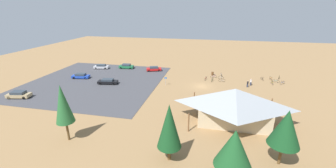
{
  "coord_description": "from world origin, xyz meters",
  "views": [
    {
      "loc": [
        -2.2,
        48.66,
        17.9
      ],
      "look_at": [
        7.51,
        3.29,
        1.2
      ],
      "focal_mm": 22.83,
      "sensor_mm": 36.0,
      "label": 1
    }
  ],
  "objects_px": {
    "pine_far_west": "(63,104)",
    "trash_bin": "(212,73)",
    "car_green_far_end": "(126,66)",
    "visitor_at_bikes": "(251,82)",
    "car_red_second_row": "(154,69)",
    "bicycle_silver_near_sign": "(222,80)",
    "bicycle_black_near_porch": "(262,79)",
    "lot_sign": "(166,80)",
    "bicycle_orange_yard_left": "(271,78)",
    "bicycle_red_lone_west": "(206,79)",
    "bicycle_white_by_bin": "(221,77)",
    "car_tan_mid_lot": "(19,95)",
    "bicycle_yellow_yard_right": "(279,77)",
    "bicycle_blue_mid_cluster": "(283,83)",
    "visitor_crossing_yard": "(246,98)",
    "bicycle_green_back_row": "(212,80)",
    "bicycle_teal_trailside": "(276,81)",
    "car_black_back_corner": "(108,81)",
    "bike_pavilion": "(234,103)",
    "car_silver_end_stall": "(101,67)",
    "bicycle_yellow_front_row": "(272,83)",
    "bicycle_purple_lone_east": "(213,76)",
    "car_blue_front_row": "(81,76)",
    "pine_west": "(234,148)",
    "visitor_by_pavilion": "(248,84)",
    "pine_midwest": "(286,128)",
    "pine_east": "(169,126)"
  },
  "relations": [
    {
      "from": "bicycle_orange_yard_left",
      "to": "bicycle_red_lone_west",
      "type": "bearing_deg",
      "value": 12.59
    },
    {
      "from": "car_tan_mid_lot",
      "to": "visitor_crossing_yard",
      "type": "bearing_deg",
      "value": -170.48
    },
    {
      "from": "car_blue_front_row",
      "to": "lot_sign",
      "type": "bearing_deg",
      "value": 178.67
    },
    {
      "from": "bicycle_silver_near_sign",
      "to": "visitor_at_bikes",
      "type": "relative_size",
      "value": 0.95
    },
    {
      "from": "visitor_at_bikes",
      "to": "pine_east",
      "type": "bearing_deg",
      "value": 65.42
    },
    {
      "from": "bike_pavilion",
      "to": "bicycle_black_near_porch",
      "type": "relative_size",
      "value": 8.65
    },
    {
      "from": "pine_west",
      "to": "car_silver_end_stall",
      "type": "bearing_deg",
      "value": -46.83
    },
    {
      "from": "car_red_second_row",
      "to": "visitor_crossing_yard",
      "type": "relative_size",
      "value": 2.7
    },
    {
      "from": "bicycle_orange_yard_left",
      "to": "bike_pavilion",
      "type": "bearing_deg",
      "value": 65.43
    },
    {
      "from": "bicycle_teal_trailside",
      "to": "trash_bin",
      "type": "bearing_deg",
      "value": -10.99
    },
    {
      "from": "bicycle_green_back_row",
      "to": "bicycle_black_near_porch",
      "type": "bearing_deg",
      "value": -162.9
    },
    {
      "from": "car_blue_front_row",
      "to": "pine_far_west",
      "type": "bearing_deg",
      "value": 120.02
    },
    {
      "from": "bicycle_yellow_front_row",
      "to": "visitor_by_pavilion",
      "type": "distance_m",
      "value": 7.24
    },
    {
      "from": "bicycle_white_by_bin",
      "to": "car_tan_mid_lot",
      "type": "xyz_separation_m",
      "value": [
        41.59,
        21.91,
        0.41
      ]
    },
    {
      "from": "car_red_second_row",
      "to": "car_green_far_end",
      "type": "bearing_deg",
      "value": -5.51
    },
    {
      "from": "bicycle_black_near_porch",
      "to": "lot_sign",
      "type": "bearing_deg",
      "value": 21.27
    },
    {
      "from": "bicycle_orange_yard_left",
      "to": "car_silver_end_stall",
      "type": "height_order",
      "value": "car_silver_end_stall"
    },
    {
      "from": "bicycle_purple_lone_east",
      "to": "bicycle_white_by_bin",
      "type": "xyz_separation_m",
      "value": [
        -1.97,
        0.39,
        -0.03
      ]
    },
    {
      "from": "car_blue_front_row",
      "to": "car_silver_end_stall",
      "type": "bearing_deg",
      "value": -93.81
    },
    {
      "from": "lot_sign",
      "to": "pine_east",
      "type": "distance_m",
      "value": 27.03
    },
    {
      "from": "car_blue_front_row",
      "to": "car_black_back_corner",
      "type": "height_order",
      "value": "car_blue_front_row"
    },
    {
      "from": "visitor_crossing_yard",
      "to": "car_tan_mid_lot",
      "type": "bearing_deg",
      "value": 9.52
    },
    {
      "from": "bike_pavilion",
      "to": "car_silver_end_stall",
      "type": "relative_size",
      "value": 3.0
    },
    {
      "from": "visitor_crossing_yard",
      "to": "pine_far_west",
      "type": "bearing_deg",
      "value": 35.48
    },
    {
      "from": "bike_pavilion",
      "to": "bicycle_orange_yard_left",
      "type": "height_order",
      "value": "bike_pavilion"
    },
    {
      "from": "visitor_crossing_yard",
      "to": "bicycle_orange_yard_left",
      "type": "bearing_deg",
      "value": -116.82
    },
    {
      "from": "bicycle_green_back_row",
      "to": "bicycle_teal_trailside",
      "type": "relative_size",
      "value": 1.12
    },
    {
      "from": "bicycle_purple_lone_east",
      "to": "bicycle_red_lone_west",
      "type": "relative_size",
      "value": 0.96
    },
    {
      "from": "bicycle_teal_trailside",
      "to": "car_silver_end_stall",
      "type": "xyz_separation_m",
      "value": [
        49.47,
        -2.46,
        0.37
      ]
    },
    {
      "from": "bicycle_orange_yard_left",
      "to": "car_blue_front_row",
      "type": "relative_size",
      "value": 0.36
    },
    {
      "from": "bicycle_green_back_row",
      "to": "car_green_far_end",
      "type": "height_order",
      "value": "car_green_far_end"
    },
    {
      "from": "bicycle_yellow_front_row",
      "to": "car_silver_end_stall",
      "type": "relative_size",
      "value": 0.37
    },
    {
      "from": "bicycle_green_back_row",
      "to": "car_black_back_corner",
      "type": "distance_m",
      "value": 26.27
    },
    {
      "from": "bicycle_white_by_bin",
      "to": "bicycle_yellow_front_row",
      "type": "bearing_deg",
      "value": 172.64
    },
    {
      "from": "bicycle_teal_trailside",
      "to": "car_green_far_end",
      "type": "xyz_separation_m",
      "value": [
        42.04,
        -4.36,
        0.39
      ]
    },
    {
      "from": "car_black_back_corner",
      "to": "bike_pavilion",
      "type": "bearing_deg",
      "value": 156.05
    },
    {
      "from": "car_green_far_end",
      "to": "visitor_at_bikes",
      "type": "xyz_separation_m",
      "value": [
        -35.42,
        8.03,
        0.17
      ]
    },
    {
      "from": "lot_sign",
      "to": "bicycle_orange_yard_left",
      "type": "distance_m",
      "value": 27.8
    },
    {
      "from": "bicycle_red_lone_west",
      "to": "car_red_second_row",
      "type": "xyz_separation_m",
      "value": [
        15.52,
        -5.25,
        0.33
      ]
    },
    {
      "from": "car_green_far_end",
      "to": "visitor_crossing_yard",
      "type": "bearing_deg",
      "value": 150.92
    },
    {
      "from": "bicycle_silver_near_sign",
      "to": "car_green_far_end",
      "type": "bearing_deg",
      "value": -13.21
    },
    {
      "from": "trash_bin",
      "to": "bicycle_blue_mid_cluster",
      "type": "relative_size",
      "value": 0.64
    },
    {
      "from": "pine_far_west",
      "to": "trash_bin",
      "type": "bearing_deg",
      "value": -118.54
    },
    {
      "from": "car_black_back_corner",
      "to": "bicycle_green_back_row",
      "type": "bearing_deg",
      "value": -163.64
    },
    {
      "from": "bicycle_yellow_yard_right",
      "to": "bicycle_blue_mid_cluster",
      "type": "distance_m",
      "value": 4.47
    },
    {
      "from": "car_red_second_row",
      "to": "bicycle_blue_mid_cluster",
      "type": "bearing_deg",
      "value": 172.28
    },
    {
      "from": "car_tan_mid_lot",
      "to": "visitor_by_pavilion",
      "type": "distance_m",
      "value": 50.45
    },
    {
      "from": "trash_bin",
      "to": "car_red_second_row",
      "type": "relative_size",
      "value": 0.19
    },
    {
      "from": "pine_midwest",
      "to": "car_black_back_corner",
      "type": "relative_size",
      "value": 1.44
    },
    {
      "from": "bicycle_yellow_front_row",
      "to": "bicycle_purple_lone_east",
      "type": "bearing_deg",
      "value": -7.88
    }
  ]
}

